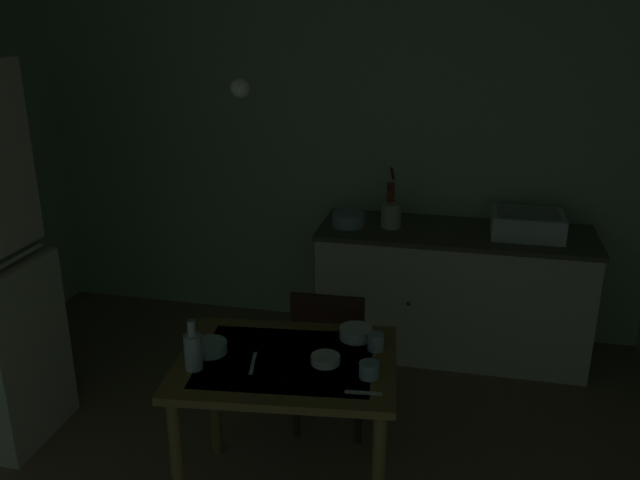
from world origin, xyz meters
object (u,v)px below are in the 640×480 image
hand_pump (390,200)px  dining_table (286,381)px  serving_bowl_wide (210,347)px  sink_basin (527,224)px  chair_far_side (331,354)px  glass_bottle (193,350)px  mixing_bowl_counter (349,219)px  mug_dark (376,342)px

hand_pump → dining_table: size_ratio=0.37×
serving_bowl_wide → sink_basin: bearing=48.5°
chair_far_side → glass_bottle: bearing=-120.3°
mixing_bowl_counter → dining_table: (0.01, -1.61, -0.26)m
glass_bottle → hand_pump: bearing=71.7°
sink_basin → mug_dark: bearing=-116.7°
chair_far_side → serving_bowl_wide: bearing=-125.2°
hand_pump → serving_bowl_wide: (-0.61, -1.72, -0.24)m
mixing_bowl_counter → dining_table: 1.63m
sink_basin → mixing_bowl_counter: size_ratio=2.05×
sink_basin → serving_bowl_wide: (-1.48, -1.67, -0.15)m
hand_pump → mixing_bowl_counter: 0.30m
chair_far_side → mixing_bowl_counter: bearing=95.0°
mixing_bowl_counter → glass_bottle: (-0.36, -1.77, -0.06)m
serving_bowl_wide → glass_bottle: (-0.01, -0.15, 0.06)m
hand_pump → glass_bottle: hand_pump is taller
dining_table → mug_dark: 0.44m
chair_far_side → mug_dark: bearing=-55.5°
dining_table → mug_dark: mug_dark is taller
dining_table → chair_far_side: chair_far_side is taller
mug_dark → hand_pump: bearing=94.7°
mixing_bowl_counter → chair_far_side: (0.09, -1.01, -0.44)m
mixing_bowl_counter → mug_dark: bearing=-75.0°
serving_bowl_wide → mixing_bowl_counter: bearing=78.0°
sink_basin → dining_table: size_ratio=0.42×
mixing_bowl_counter → serving_bowl_wide: size_ratio=1.33×
mixing_bowl_counter → serving_bowl_wide: bearing=-102.0°
dining_table → serving_bowl_wide: 0.38m
sink_basin → dining_table: bearing=-124.1°
sink_basin → mixing_bowl_counter: (-1.13, -0.05, -0.03)m
sink_basin → glass_bottle: (-1.49, -1.82, -0.09)m
sink_basin → glass_bottle: sink_basin is taller
mixing_bowl_counter → chair_far_side: mixing_bowl_counter is taller
dining_table → hand_pump: bearing=81.6°
sink_basin → chair_far_side: sink_basin is taller
hand_pump → serving_bowl_wide: hand_pump is taller
serving_bowl_wide → glass_bottle: 0.16m
hand_pump → mixing_bowl_counter: hand_pump is taller
chair_far_side → sink_basin: bearing=45.3°
hand_pump → sink_basin: bearing=-3.0°
mug_dark → chair_far_side: bearing=124.5°
sink_basin → hand_pump: (-0.87, 0.05, 0.09)m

